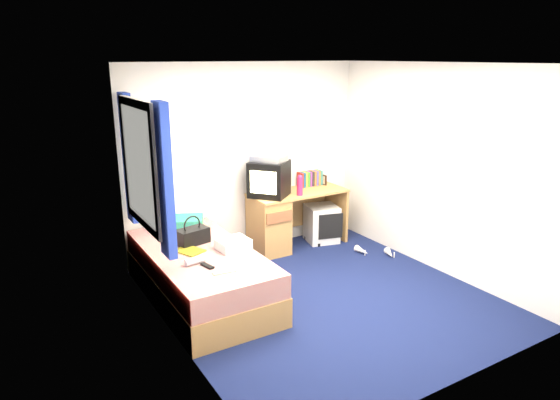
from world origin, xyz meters
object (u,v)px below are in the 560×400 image
crt_tv (269,179)px  pink_water_bottle (300,186)px  desk (280,219)px  bed (201,275)px  picture_frame (323,180)px  storage_cube (322,223)px  towel (233,244)px  water_bottle (195,261)px  vcr (269,158)px  aerosol_can (289,186)px  handbag (193,235)px  remote_control (207,266)px  colour_swatch_fan (224,272)px  white_heels (376,252)px  magazine (189,251)px  pillow (180,222)px

crt_tv → pink_water_bottle: 0.41m
desk → pink_water_bottle: (0.20, -0.18, 0.46)m
bed → picture_frame: picture_frame is taller
bed → storage_cube: bearing=19.5°
bed → crt_tv: bearing=31.5°
towel → water_bottle: 0.51m
vcr → water_bottle: vcr is taller
picture_frame → aerosol_can: aerosol_can is taller
picture_frame → handbag: 2.30m
remote_control → desk: bearing=24.4°
crt_tv → storage_cube: bearing=46.9°
remote_control → colour_swatch_fan: bearing=-81.7°
storage_cube → white_heels: storage_cube is taller
water_bottle → pink_water_bottle: bearing=26.8°
handbag → towel: (0.30, -0.36, -0.04)m
crt_tv → white_heels: 1.66m
towel → vcr: bearing=43.7°
desk → towel: (-1.12, -0.92, 0.19)m
storage_cube → magazine: (-2.18, -0.71, 0.30)m
aerosol_can → storage_cube: bearing=-5.0°
pillow → storage_cube: bearing=-1.8°
desk → colour_swatch_fan: size_ratio=5.91×
aerosol_can → handbag: (-1.56, -0.56, -0.21)m
pillow → towel: (0.23, -0.94, -0.00)m
pink_water_bottle → handbag: bearing=-166.6°
storage_cube → magazine: bearing=-147.9°
aerosol_can → bed: bearing=-153.7°
crt_tv → vcr: vcr is taller
vcr → pink_water_bottle: size_ratio=1.70×
pillow → pink_water_bottle: bearing=-7.2°
magazine → pink_water_bottle: bearing=18.4°
bed → handbag: size_ratio=5.48×
desk → storage_cube: (0.65, -0.04, -0.15)m
pillow → vcr: 1.35m
towel → white_heels: size_ratio=0.66×
pillow → remote_control: size_ratio=3.24×
towel → desk: bearing=39.5°
vcr → white_heels: 1.82m
storage_cube → vcr: (-0.80, 0.05, 0.98)m
pillow → colour_swatch_fan: size_ratio=2.36×
pillow → pink_water_bottle: (1.54, -0.19, 0.27)m
desk → aerosol_can: bearing=-0.3°
pillow → storage_cube: size_ratio=1.03×
picture_frame → remote_control: bearing=-154.8°
handbag → magazine: (-0.11, -0.19, -0.08)m
storage_cube → white_heels: bearing=-55.5°
bed → desk: (1.43, 0.78, 0.14)m
water_bottle → storage_cube: bearing=24.8°
picture_frame → colour_swatch_fan: bearing=-150.2°
pillow → picture_frame: (2.12, 0.09, 0.22)m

